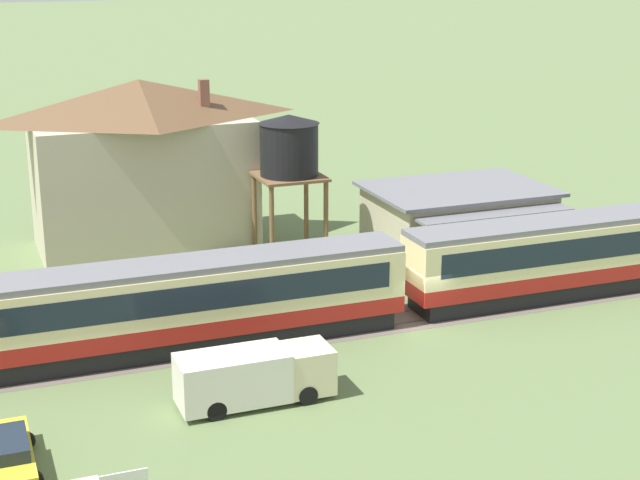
{
  "coord_description": "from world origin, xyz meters",
  "views": [
    {
      "loc": [
        -20.74,
        -39.95,
        17.72
      ],
      "look_at": [
        -3.76,
        4.21,
        3.45
      ],
      "focal_mm": 55.0,
      "sensor_mm": 36.0,
      "label": 1
    }
  ],
  "objects_px": {
    "water_tower": "(289,149)",
    "parked_car_yellow_2": "(5,456)",
    "station_house_brown_roof": "(143,162)",
    "passenger_train": "(188,301)",
    "delivery_truck_cream": "(254,375)",
    "station_building": "(457,220)"
  },
  "relations": [
    {
      "from": "passenger_train",
      "to": "station_house_brown_roof",
      "type": "bearing_deg",
      "value": 85.29
    },
    {
      "from": "passenger_train",
      "to": "station_building",
      "type": "xyz_separation_m",
      "value": [
        18.47,
        8.57,
        -0.28
      ]
    },
    {
      "from": "passenger_train",
      "to": "water_tower",
      "type": "xyz_separation_m",
      "value": [
        8.75,
        11.05,
        4.24
      ]
    },
    {
      "from": "station_house_brown_roof",
      "to": "water_tower",
      "type": "relative_size",
      "value": 1.6
    },
    {
      "from": "water_tower",
      "to": "parked_car_yellow_2",
      "type": "relative_size",
      "value": 1.79
    },
    {
      "from": "station_house_brown_roof",
      "to": "delivery_truck_cream",
      "type": "xyz_separation_m",
      "value": [
        -0.26,
        -22.92,
        -4.06
      ]
    },
    {
      "from": "water_tower",
      "to": "parked_car_yellow_2",
      "type": "bearing_deg",
      "value": -131.66
    },
    {
      "from": "passenger_train",
      "to": "station_house_brown_roof",
      "type": "relative_size",
      "value": 4.75
    },
    {
      "from": "station_house_brown_roof",
      "to": "delivery_truck_cream",
      "type": "height_order",
      "value": "station_house_brown_roof"
    },
    {
      "from": "station_house_brown_roof",
      "to": "parked_car_yellow_2",
      "type": "distance_m",
      "value": 27.36
    },
    {
      "from": "station_building",
      "to": "delivery_truck_cream",
      "type": "relative_size",
      "value": 1.66
    },
    {
      "from": "passenger_train",
      "to": "parked_car_yellow_2",
      "type": "relative_size",
      "value": 13.63
    },
    {
      "from": "station_building",
      "to": "station_house_brown_roof",
      "type": "distance_m",
      "value": 19.15
    },
    {
      "from": "parked_car_yellow_2",
      "to": "delivery_truck_cream",
      "type": "bearing_deg",
      "value": -77.58
    },
    {
      "from": "passenger_train",
      "to": "delivery_truck_cream",
      "type": "distance_m",
      "value": 6.56
    },
    {
      "from": "station_house_brown_roof",
      "to": "parked_car_yellow_2",
      "type": "height_order",
      "value": "station_house_brown_roof"
    },
    {
      "from": "station_building",
      "to": "parked_car_yellow_2",
      "type": "xyz_separation_m",
      "value": [
        -27.11,
        -17.07,
        -1.39
      ]
    },
    {
      "from": "passenger_train",
      "to": "water_tower",
      "type": "relative_size",
      "value": 7.61
    },
    {
      "from": "station_building",
      "to": "water_tower",
      "type": "xyz_separation_m",
      "value": [
        -9.72,
        2.48,
        4.52
      ]
    },
    {
      "from": "station_house_brown_roof",
      "to": "station_building",
      "type": "bearing_deg",
      "value": -25.0
    },
    {
      "from": "station_building",
      "to": "parked_car_yellow_2",
      "type": "relative_size",
      "value": 2.2
    },
    {
      "from": "passenger_train",
      "to": "delivery_truck_cream",
      "type": "relative_size",
      "value": 10.27
    }
  ]
}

